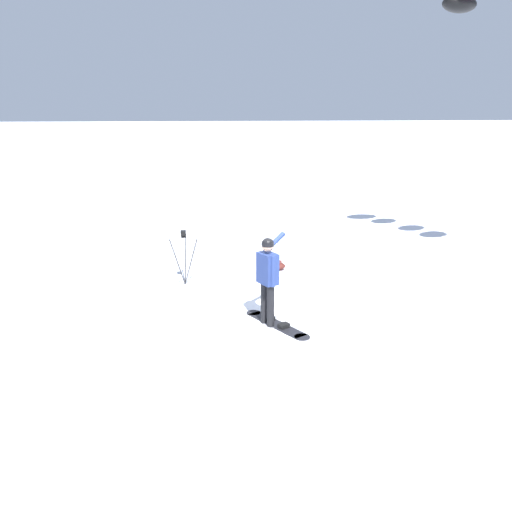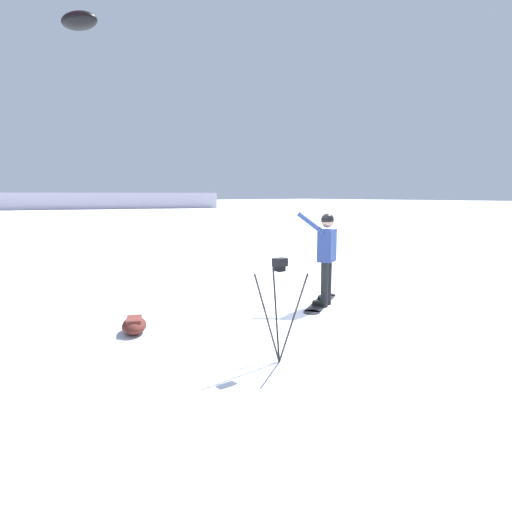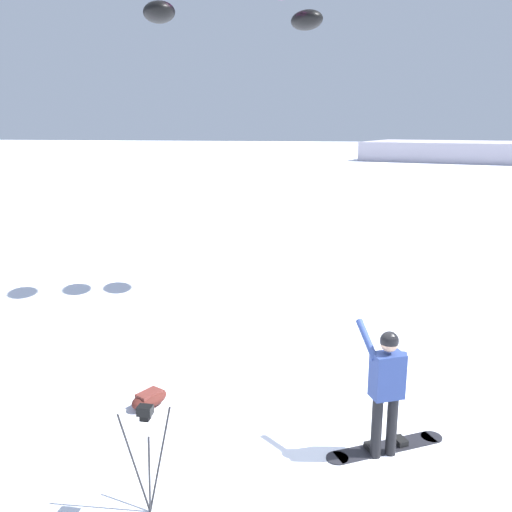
% 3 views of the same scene
% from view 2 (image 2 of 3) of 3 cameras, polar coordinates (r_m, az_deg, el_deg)
% --- Properties ---
extents(ground_plane, '(300.00, 300.00, 0.00)m').
position_cam_2_polar(ground_plane, '(8.29, 4.05, -6.68)').
color(ground_plane, white).
extents(snowboarder, '(0.61, 0.67, 1.75)m').
position_cam_2_polar(snowboarder, '(8.43, 8.87, 0.80)').
color(snowboarder, black).
rests_on(snowboarder, ground_plane).
extents(snowboard, '(1.04, 1.56, 0.10)m').
position_cam_2_polar(snowboard, '(8.76, 8.17, -5.80)').
color(snowboard, black).
rests_on(snowboard, ground_plane).
extents(gear_bag_large, '(0.73, 0.61, 0.23)m').
position_cam_2_polar(gear_bag_large, '(7.10, -15.11, -8.39)').
color(gear_bag_large, '#4C1E19').
rests_on(gear_bag_large, ground_plane).
extents(camera_tripod, '(0.66, 0.54, 1.31)m').
position_cam_2_polar(camera_tripod, '(5.51, 2.97, -4.07)').
color(camera_tripod, '#262628').
rests_on(camera_tripod, ground_plane).
extents(distant_ridge, '(24.04, 38.05, 2.33)m').
position_cam_2_polar(distant_ridge, '(74.44, -19.91, 6.60)').
color(distant_ridge, '#ABA6B6').
rests_on(distant_ridge, ground_plane).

